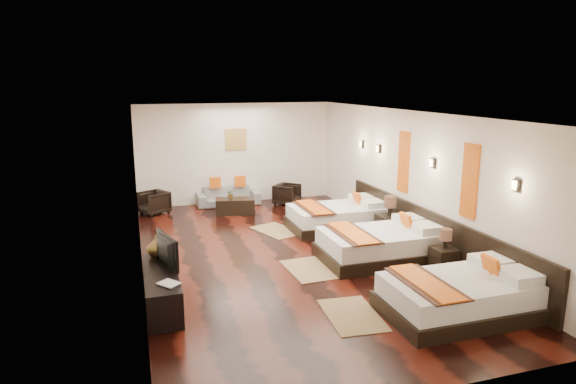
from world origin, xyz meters
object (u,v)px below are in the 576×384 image
object	(u,v)px
nightstand_b	(389,224)
tv_console	(161,289)
bed_mid	(382,244)
figurine	(157,246)
bed_far	(338,217)
tv	(162,251)
bed_near	(461,296)
armchair_right	(287,194)
armchair_left	(154,203)
table_plant	(231,194)
book	(163,286)
coffee_table	(235,206)
nightstand_a	(444,257)
sofa	(228,196)

from	to	relation	value
nightstand_b	tv_console	bearing A→B (deg)	-159.06
bed_mid	figurine	world-z (taller)	figurine
bed_far	tv	distance (m)	4.99
bed_near	armchair_right	xyz separation A→B (m)	(-0.42, 7.22, 0.00)
bed_near	armchair_left	distance (m)	8.33
tv_console	figurine	xyz separation A→B (m)	(0.00, 0.73, 0.46)
tv_console	table_plant	bearing A→B (deg)	67.84
bed_far	book	xyz separation A→B (m)	(-4.20, -3.59, 0.28)
book	figurine	world-z (taller)	figurine
tv	coffee_table	distance (m)	5.30
nightstand_a	bed_far	bearing A→B (deg)	103.52
armchair_left	armchair_right	bearing A→B (deg)	61.21
coffee_table	armchair_left	bearing A→B (deg)	163.31
bed_near	bed_mid	distance (m)	2.45
bed_mid	tv	bearing A→B (deg)	-172.10
bed_far	nightstand_b	distance (m)	1.33
bed_far	tv_console	world-z (taller)	bed_far
tv	armchair_left	xyz separation A→B (m)	(0.12, 5.42, -0.50)
nightstand_a	armchair_right	xyz separation A→B (m)	(-1.17, 5.73, 0.01)
armchair_right	coffee_table	size ratio (longest dim) A/B	0.64
armchair_right	table_plant	world-z (taller)	table_plant
tv_console	bed_far	bearing A→B (deg)	35.42
bed_far	sofa	world-z (taller)	bed_far
bed_mid	coffee_table	size ratio (longest dim) A/B	2.31
bed_far	figurine	world-z (taller)	figurine
figurine	tv	bearing A→B (deg)	-83.98
bed_near	armchair_left	size ratio (longest dim) A/B	3.37
bed_near	table_plant	size ratio (longest dim) A/B	9.29
book	coffee_table	xyz separation A→B (m)	(2.19, 5.67, -0.36)
tv	sofa	distance (m)	6.21
bed_far	armchair_right	xyz separation A→B (m)	(-0.42, 2.62, 0.00)
bed_near	tv_console	bearing A→B (deg)	158.93
armchair_right	book	bearing A→B (deg)	-168.69
figurine	table_plant	distance (m)	4.88
nightstand_b	tv_console	distance (m)	5.29
tv_console	figurine	bearing A→B (deg)	90.00
table_plant	armchair_right	bearing A→B (deg)	15.67
tv	figurine	bearing A→B (deg)	-8.97
bed_far	coffee_table	bearing A→B (deg)	134.02
tv	figurine	world-z (taller)	tv
bed_near	nightstand_a	bearing A→B (deg)	63.48
nightstand_a	coffee_table	bearing A→B (deg)	117.99
tv	book	xyz separation A→B (m)	(-0.05, -0.86, -0.24)
bed_mid	coffee_table	bearing A→B (deg)	115.39
nightstand_a	table_plant	xyz separation A→B (m)	(-2.85, 5.25, 0.23)
armchair_right	sofa	bearing A→B (deg)	116.70
bed_mid	sofa	bearing A→B (deg)	111.04
book	table_plant	size ratio (longest dim) A/B	1.25
bed_mid	book	size ratio (longest dim) A/B	7.71
bed_mid	nightstand_a	xyz separation A→B (m)	(0.75, -0.95, -0.02)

